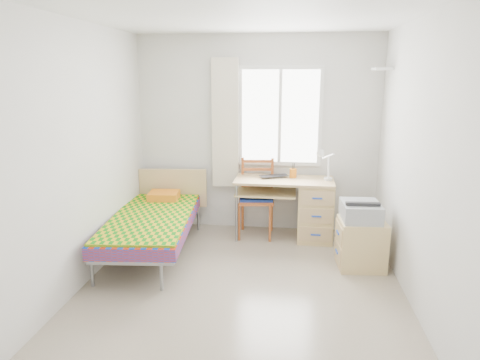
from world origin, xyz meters
name	(u,v)px	position (x,y,z in m)	size (l,w,h in m)	color
floor	(242,286)	(0.00, 0.00, 0.00)	(3.50, 3.50, 0.00)	#BCAD93
ceiling	(242,14)	(0.00, 0.00, 2.60)	(3.50, 3.50, 0.00)	white
wall_back	(257,135)	(0.00, 1.75, 1.30)	(3.20, 3.20, 0.00)	silver
wall_left	(81,156)	(-1.60, 0.00, 1.30)	(3.50, 3.50, 0.00)	silver
wall_right	(419,164)	(1.60, 0.00, 1.30)	(3.50, 3.50, 0.00)	silver
window	(280,117)	(0.30, 1.73, 1.55)	(1.10, 0.04, 1.30)	white
curtain	(225,124)	(-0.42, 1.68, 1.45)	(0.35, 0.05, 1.70)	beige
floating_shelf	(382,69)	(1.49, 1.40, 2.15)	(0.20, 0.32, 0.03)	white
bed	(154,220)	(-1.14, 0.74, 0.41)	(1.06, 2.00, 0.84)	gray
desk	(310,207)	(0.72, 1.41, 0.43)	(1.26, 0.60, 0.78)	tan
chair	(257,193)	(0.03, 1.47, 0.57)	(0.49, 0.49, 1.02)	#973A1D
cabinet	(361,244)	(1.25, 0.60, 0.27)	(0.53, 0.47, 0.54)	#DBB270
printer	(361,211)	(1.23, 0.64, 0.64)	(0.42, 0.48, 0.20)	#999DA1
laptop	(275,177)	(0.27, 1.44, 0.80)	(0.37, 0.24, 0.03)	black
pen_cup	(293,173)	(0.49, 1.52, 0.84)	(0.09, 0.09, 0.11)	orange
task_lamp	(325,161)	(0.87, 1.30, 1.05)	(0.23, 0.33, 0.42)	white
book	(267,193)	(0.16, 1.42, 0.59)	(0.18, 0.24, 0.02)	gray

